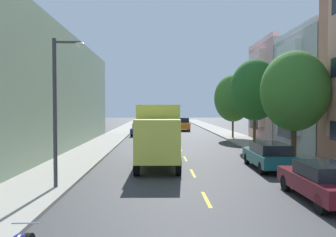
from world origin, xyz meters
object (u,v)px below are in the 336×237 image
at_px(street_lamp, 59,100).
at_px(moving_orange_sedan, 183,124).
at_px(street_tree_third, 255,90).
at_px(delivery_box_truck, 159,132).
at_px(parked_hatchback_navy, 139,130).
at_px(parked_sedan_white, 142,124).
at_px(parked_hatchback_charcoal, 142,126).
at_px(parked_sedan_burgundy, 323,181).
at_px(street_tree_farthest, 233,98).
at_px(street_tree_second, 294,91).
at_px(parked_wagon_teal, 269,155).

bearing_deg(street_lamp, moving_orange_sedan, 77.94).
distance_m(street_tree_third, delivery_box_truck, 12.03).
bearing_deg(parked_hatchback_navy, parked_sedan_white, 91.12).
xyz_separation_m(parked_hatchback_charcoal, parked_sedan_burgundy, (8.45, -35.89, -0.01)).
xyz_separation_m(street_tree_third, street_tree_farthest, (0.00, 8.34, -0.47)).
height_order(street_tree_third, delivery_box_truck, street_tree_third).
distance_m(delivery_box_truck, parked_sedan_white, 34.37).
relative_size(street_tree_second, moving_orange_sedan, 1.40).
relative_size(street_tree_second, street_tree_third, 0.90).
height_order(street_tree_third, parked_sedan_white, street_tree_third).
distance_m(parked_wagon_teal, parked_sedan_white, 36.88).
bearing_deg(parked_hatchback_charcoal, delivery_box_truck, -85.07).
xyz_separation_m(street_tree_farthest, parked_wagon_teal, (-2.04, -18.20, -3.69)).
relative_size(street_tree_second, street_tree_farthest, 0.97).
bearing_deg(parked_hatchback_charcoal, street_tree_second, -69.21).
bearing_deg(street_tree_farthest, parked_sedan_white, 121.74).
bearing_deg(street_tree_second, parked_hatchback_charcoal, 110.79).
bearing_deg(parked_wagon_teal, street_lamp, -156.52).
height_order(street_tree_second, parked_hatchback_navy, street_tree_second).
height_order(street_tree_second, delivery_box_truck, street_tree_second).
relative_size(street_tree_third, street_tree_farthest, 1.07).
xyz_separation_m(street_tree_farthest, parked_sedan_white, (-10.89, 17.60, -3.75)).
height_order(delivery_box_truck, parked_hatchback_navy, delivery_box_truck).
bearing_deg(street_tree_second, moving_orange_sedan, 98.66).
xyz_separation_m(street_lamp, parked_sedan_white, (1.45, 40.28, -3.00)).
relative_size(street_tree_farthest, parked_wagon_teal, 1.46).
xyz_separation_m(parked_hatchback_navy, parked_hatchback_charcoal, (0.03, 6.71, 0.00)).
bearing_deg(delivery_box_truck, parked_sedan_white, 94.50).
distance_m(street_tree_second, street_tree_farthest, 16.68).
distance_m(parked_hatchback_navy, parked_hatchback_charcoal, 6.71).
distance_m(street_tree_second, street_tree_third, 8.35).
bearing_deg(delivery_box_truck, street_tree_second, -0.30).
xyz_separation_m(parked_sedan_burgundy, moving_orange_sedan, (-2.45, 38.17, 0.24)).
bearing_deg(parked_wagon_teal, parked_hatchback_navy, 110.69).
bearing_deg(parked_wagon_teal, parked_hatchback_charcoal, 106.20).
xyz_separation_m(street_tree_third, parked_sedan_burgundy, (-2.15, -16.31, -4.22)).
distance_m(street_tree_third, parked_hatchback_charcoal, 22.67).
distance_m(delivery_box_truck, parked_sedan_burgundy, 10.11).
bearing_deg(parked_sedan_burgundy, parked_hatchback_charcoal, 103.25).
height_order(street_tree_second, moving_orange_sedan, street_tree_second).
bearing_deg(delivery_box_truck, parked_hatchback_navy, 96.56).
height_order(parked_hatchback_navy, parked_wagon_teal, same).
height_order(street_tree_second, parked_hatchback_charcoal, street_tree_second).
height_order(street_tree_farthest, moving_orange_sedan, street_tree_farthest).
height_order(street_lamp, parked_wagon_teal, street_lamp).
xyz_separation_m(street_tree_second, street_tree_third, (0.00, 8.34, 0.52)).
bearing_deg(parked_hatchback_charcoal, parked_sedan_burgundy, -76.75).
bearing_deg(delivery_box_truck, parked_wagon_teal, -14.31).
bearing_deg(parked_sedan_white, street_lamp, -92.06).
distance_m(street_lamp, moving_orange_sedan, 37.12).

